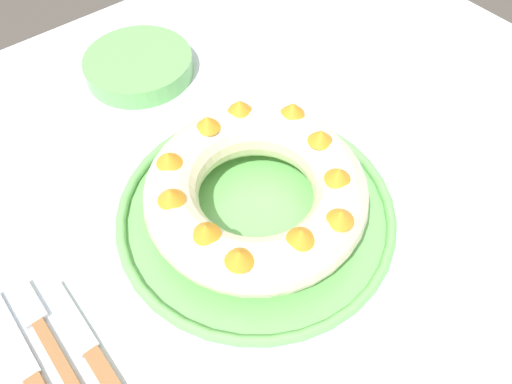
# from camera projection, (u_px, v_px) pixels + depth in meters

# --- Properties ---
(dining_table) EXTENTS (1.17, 0.98, 0.72)m
(dining_table) POSITION_uv_depth(u_px,v_px,m) (248.00, 255.00, 0.67)
(dining_table) COLOR silver
(dining_table) RESTS_ON ground_plane
(serving_dish) EXTENTS (0.33, 0.33, 0.02)m
(serving_dish) POSITION_uv_depth(u_px,v_px,m) (256.00, 213.00, 0.59)
(serving_dish) COLOR #6BB760
(serving_dish) RESTS_ON dining_table
(bundt_cake) EXTENTS (0.25, 0.25, 0.08)m
(bundt_cake) POSITION_uv_depth(u_px,v_px,m) (256.00, 191.00, 0.55)
(bundt_cake) COLOR beige
(bundt_cake) RESTS_ON serving_dish
(fork) EXTENTS (0.02, 0.18, 0.01)m
(fork) POSITION_uv_depth(u_px,v_px,m) (48.00, 341.00, 0.50)
(fork) COLOR #936038
(fork) RESTS_ON dining_table
(serving_knife) EXTENTS (0.02, 0.19, 0.01)m
(serving_knife) POSITION_uv_depth(u_px,v_px,m) (34.00, 380.00, 0.48)
(serving_knife) COLOR #936038
(serving_knife) RESTS_ON dining_table
(cake_knife) EXTENTS (0.02, 0.16, 0.01)m
(cake_knife) POSITION_uv_depth(u_px,v_px,m) (92.00, 353.00, 0.49)
(cake_knife) COLOR #936038
(cake_knife) RESTS_ON dining_table
(side_bowl) EXTENTS (0.16, 0.16, 0.03)m
(side_bowl) POSITION_uv_depth(u_px,v_px,m) (139.00, 65.00, 0.74)
(side_bowl) COLOR #6BB760
(side_bowl) RESTS_ON dining_table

